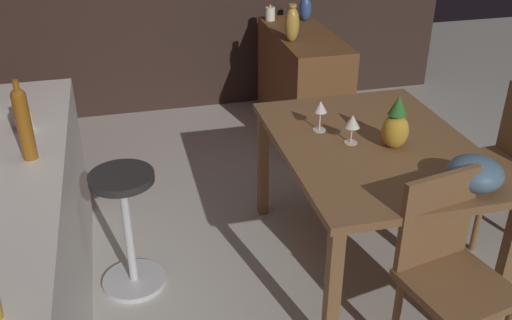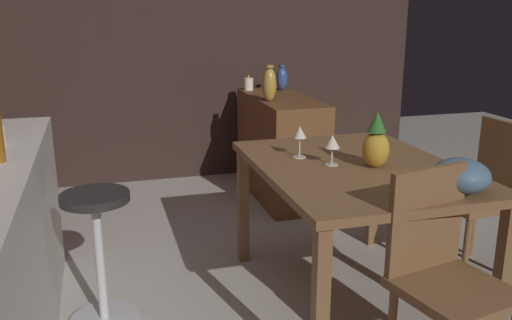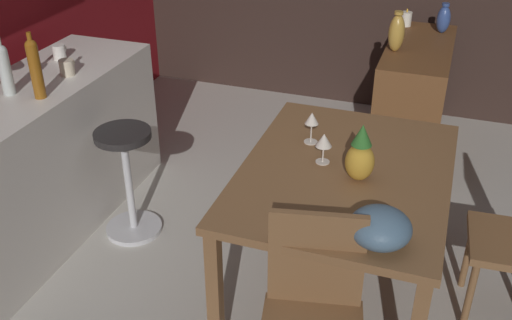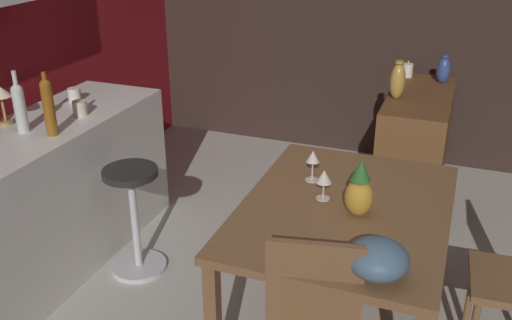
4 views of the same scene
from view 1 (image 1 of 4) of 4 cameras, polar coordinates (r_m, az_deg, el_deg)
The scene contains 16 objects.
ground_plane at distance 3.26m, azimuth 7.43°, elevation -11.31°, with size 9.00×9.00×0.00m, color #B7B2A8.
dining_table at distance 3.05m, azimuth 11.50°, elevation 0.25°, with size 1.30×0.97×0.74m.
kitchen_counter at distance 2.83m, azimuth -23.02°, elevation -9.16°, with size 2.10×0.60×0.90m, color silver.
sideboard_cabinet at distance 4.63m, azimuth 4.54°, elevation 7.41°, with size 1.10×0.44×0.82m, color brown.
chair_near_window at distance 2.64m, azimuth 18.33°, elevation -10.10°, with size 0.47×0.47×0.90m.
chair_by_doorway at distance 3.64m, azimuth 23.10°, elevation 0.13°, with size 0.42×0.42×0.88m.
bar_stool at distance 3.04m, azimuth -12.47°, elevation -6.51°, with size 0.34×0.34×0.67m.
wine_glass_left at distance 3.05m, azimuth 6.34°, elevation 5.07°, with size 0.07×0.07×0.17m.
wine_glass_right at distance 2.94m, azimuth 9.44°, elevation 3.67°, with size 0.08×0.08×0.15m.
pineapple_centerpiece at distance 2.94m, azimuth 13.56°, elevation 3.32°, with size 0.13×0.13×0.28m.
fruit_bowl at distance 2.71m, azimuth 20.70°, elevation -1.23°, with size 0.24×0.24×0.15m, color slate.
wine_bottle_amber at distance 2.58m, azimuth -21.85°, elevation 3.52°, with size 0.06×0.06×0.35m.
cup_cream at distance 2.93m, azimuth -21.81°, elevation 3.73°, with size 0.12×0.08×0.09m.
pillar_candle_tall at distance 4.83m, azimuth 1.40°, elevation 14.16°, with size 0.08×0.08×0.13m.
vase_ceramic_blue at distance 4.81m, azimuth 4.87°, elevation 14.63°, with size 0.10×0.10×0.22m.
vase_brass at distance 4.25m, azimuth 3.56°, elevation 13.18°, with size 0.11×0.11×0.27m.
Camera 1 is at (-2.30, 1.00, 2.08)m, focal length 40.75 mm.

